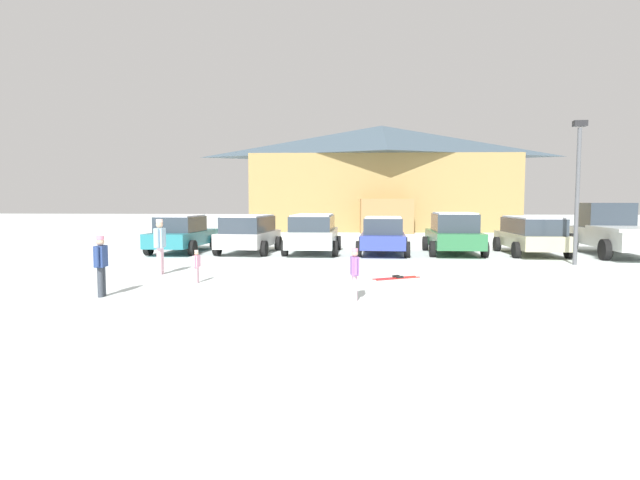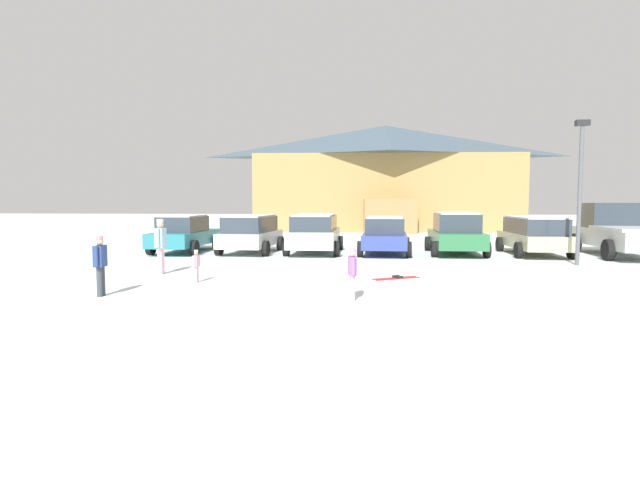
{
  "view_description": "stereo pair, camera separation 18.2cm",
  "coord_description": "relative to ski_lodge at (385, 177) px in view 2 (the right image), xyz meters",
  "views": [
    {
      "loc": [
        1.82,
        -8.82,
        2.18
      ],
      "look_at": [
        0.65,
        6.09,
        1.04
      ],
      "focal_mm": 28.0,
      "sensor_mm": 36.0,
      "label": 1
    },
    {
      "loc": [
        2.0,
        -8.81,
        2.18
      ],
      "look_at": [
        0.65,
        6.09,
        1.04
      ],
      "focal_mm": 28.0,
      "sensor_mm": 36.0,
      "label": 2
    }
  ],
  "objects": [
    {
      "name": "ground",
      "position": [
        -3.52,
        -30.63,
        -4.11
      ],
      "size": [
        160.0,
        160.0,
        0.0
      ],
      "primitive_type": "plane",
      "color": "silver"
    },
    {
      "name": "ski_lodge",
      "position": [
        0.0,
        0.0,
        0.0
      ],
      "size": [
        20.56,
        9.73,
        8.1
      ],
      "color": "#987D48",
      "rests_on": "ground"
    },
    {
      "name": "parked_teal_hatchback",
      "position": [
        -9.36,
        -18.37,
        -3.29
      ],
      "size": [
        2.16,
        4.6,
        1.62
      ],
      "color": "teal",
      "rests_on": "ground"
    },
    {
      "name": "parked_white_suv",
      "position": [
        -6.4,
        -18.47,
        -3.23
      ],
      "size": [
        2.4,
        4.2,
        1.62
      ],
      "color": "silver",
      "rests_on": "ground"
    },
    {
      "name": "parked_silver_wagon",
      "position": [
        -3.66,
        -18.2,
        -3.21
      ],
      "size": [
        2.26,
        4.72,
        1.66
      ],
      "color": "#B4C2BD",
      "rests_on": "ground"
    },
    {
      "name": "parked_blue_hatchback",
      "position": [
        -0.7,
        -18.53,
        -3.31
      ],
      "size": [
        2.28,
        4.1,
        1.58
      ],
      "color": "#303F97",
      "rests_on": "ground"
    },
    {
      "name": "parked_green_coupe",
      "position": [
        2.27,
        -18.19,
        -3.24
      ],
      "size": [
        2.32,
        4.35,
        1.75
      ],
      "color": "#2A6A3E",
      "rests_on": "ground"
    },
    {
      "name": "parked_beige_suv",
      "position": [
        5.42,
        -18.24,
        -3.25
      ],
      "size": [
        2.23,
        4.51,
        1.59
      ],
      "color": "#B0AD86",
      "rests_on": "ground"
    },
    {
      "name": "pickup_truck",
      "position": [
        8.71,
        -18.17,
        -3.12
      ],
      "size": [
        2.68,
        5.94,
        2.15
      ],
      "color": "#B2B8B3",
      "rests_on": "ground"
    },
    {
      "name": "skier_child_in_pink_snowsuit",
      "position": [
        -6.06,
        -26.41,
        -3.61
      ],
      "size": [
        0.15,
        0.33,
        0.89
      ],
      "color": "beige",
      "rests_on": "ground"
    },
    {
      "name": "skier_child_in_purple_jacket",
      "position": [
        -1.79,
        -28.49,
        -3.45
      ],
      "size": [
        0.21,
        0.43,
        1.16
      ],
      "color": "#E0A9C6",
      "rests_on": "ground"
    },
    {
      "name": "skier_teen_in_navy_coat",
      "position": [
        -7.62,
        -28.48,
        -3.32
      ],
      "size": [
        0.24,
        0.52,
        1.41
      ],
      "color": "#373D47",
      "rests_on": "ground"
    },
    {
      "name": "skier_adult_in_blue_parka",
      "position": [
        -7.67,
        -24.94,
        -3.17
      ],
      "size": [
        0.26,
        0.62,
        1.67
      ],
      "color": "#EBB9C9",
      "rests_on": "ground"
    },
    {
      "name": "pair_of_skis",
      "position": [
        -0.61,
        -25.18,
        -4.09
      ],
      "size": [
        1.4,
        0.96,
        0.08
      ],
      "color": "red",
      "rests_on": "ground"
    },
    {
      "name": "lamp_post",
      "position": [
        5.81,
        -21.54,
        -1.29
      ],
      "size": [
        0.44,
        0.24,
        4.96
      ],
      "color": "#515459",
      "rests_on": "ground"
    }
  ]
}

